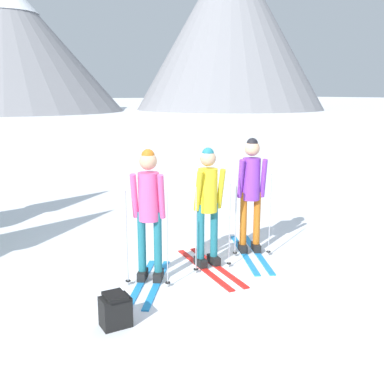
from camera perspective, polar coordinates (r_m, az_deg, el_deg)
name	(u,v)px	position (r m, az deg, el deg)	size (l,w,h in m)	color
ground_plane	(190,266)	(6.85, -0.31, -9.28)	(400.00, 400.00, 0.00)	white
skier_in_pink	(149,207)	(6.05, -5.40, -1.92)	(1.18, 1.49, 1.82)	#1E84D1
skier_in_yellow	(208,202)	(6.55, 2.02, -1.32)	(0.61, 1.72, 1.77)	red
skier_in_purple	(251,188)	(7.20, 7.41, 0.46)	(0.99, 1.78, 1.85)	#1E84D1
backpack_on_snow_front	(115,310)	(5.22, -9.61, -14.48)	(0.32, 0.28, 0.38)	black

